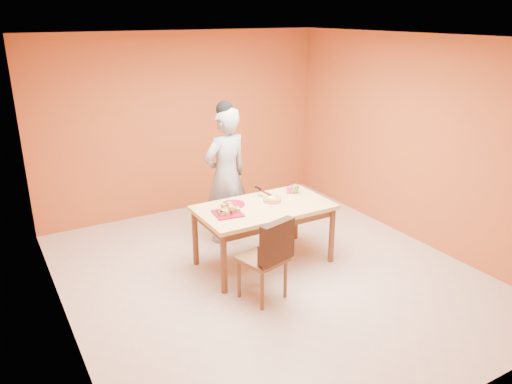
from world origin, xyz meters
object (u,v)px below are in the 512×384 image
sponge_cake (272,200)px  checker_tin (295,187)px  pastry_platter (228,213)px  magenta_glass (289,190)px  dining_table (264,213)px  red_dinner_plate (233,204)px  egg_ornament (295,189)px  person (226,176)px  dining_chair (263,257)px

sponge_cake → checker_tin: 0.63m
pastry_platter → magenta_glass: magenta_glass is taller
dining_table → checker_tin: size_ratio=14.62×
red_dinner_plate → egg_ornament: (0.87, -0.03, 0.05)m
sponge_cake → checker_tin: bearing=29.7°
egg_ornament → red_dinner_plate: bearing=-166.0°
dining_table → sponge_cake: 0.19m
pastry_platter → person: bearing=64.2°
sponge_cake → pastry_platter: bearing=-174.9°
person → magenta_glass: 0.86m
dining_table → checker_tin: checker_tin is taller
checker_tin → magenta_glass: bearing=-142.8°
red_dinner_plate → egg_ornament: bearing=-2.0°
dining_chair → person: (0.34, 1.54, 0.41)m
checker_tin → egg_ornament: bearing=-123.1°
egg_ornament → magenta_glass: egg_ornament is taller
red_dinner_plate → dining_table: bearing=-34.6°
pastry_platter → egg_ornament: egg_ornament is taller
dining_table → egg_ornament: (0.57, 0.18, 0.16)m
dining_chair → egg_ornament: size_ratio=7.82×
red_dinner_plate → magenta_glass: (0.80, 0.00, 0.04)m
dining_chair → sponge_cake: size_ratio=4.23×
pastry_platter → egg_ornament: (1.06, 0.20, 0.05)m
dining_table → person: person is taller
magenta_glass → egg_ornament: bearing=-23.2°
dining_table → pastry_platter: size_ratio=5.17×
dining_table → pastry_platter: pastry_platter is taller
person → pastry_platter: person is taller
person → sponge_cake: (0.22, -0.80, -0.11)m
dining_table → egg_ornament: egg_ornament is taller
dining_table → checker_tin: (0.68, 0.35, 0.11)m
dining_chair → magenta_glass: (0.92, 0.91, 0.31)m
egg_ornament → dining_chair: bearing=-122.5°
dining_chair → red_dinner_plate: 0.95m
pastry_platter → sponge_cake: 0.63m
dining_chair → egg_ornament: 1.36m
checker_tin → pastry_platter: bearing=-162.7°
dining_chair → sponge_cake: (0.56, 0.74, 0.30)m
dining_chair → red_dinner_plate: dining_chair is taller
sponge_cake → egg_ornament: (0.43, 0.14, 0.02)m
dining_table → red_dinner_plate: red_dinner_plate is taller
dining_chair → sponge_cake: 0.97m
dining_table → pastry_platter: 0.50m
person → red_dinner_plate: bearing=59.6°
person → checker_tin: size_ratio=16.64×
sponge_cake → dining_chair: bearing=-127.2°
person → magenta_glass: bearing=121.8°
dining_chair → egg_ornament: bearing=26.9°
red_dinner_plate → magenta_glass: size_ratio=3.13×
red_dinner_plate → egg_ornament: egg_ornament is taller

